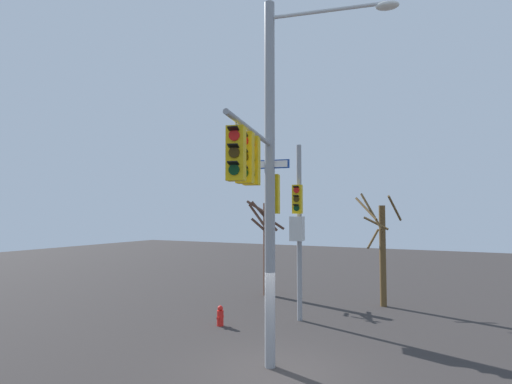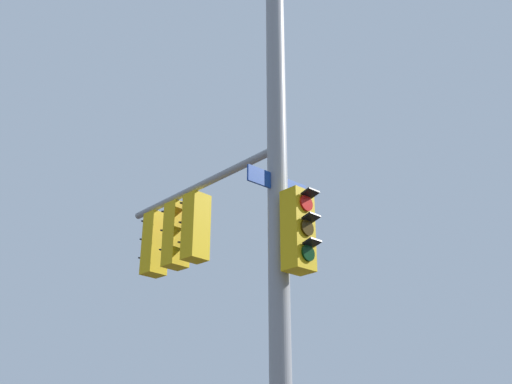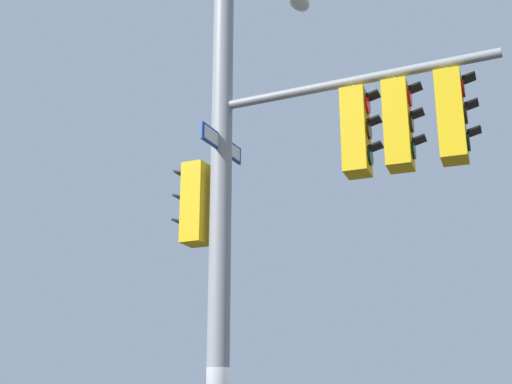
{
  "view_description": "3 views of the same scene",
  "coord_description": "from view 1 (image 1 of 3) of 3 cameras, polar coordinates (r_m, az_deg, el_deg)",
  "views": [
    {
      "loc": [
        9.51,
        4.34,
        4.05
      ],
      "look_at": [
        -0.28,
        -0.73,
        4.67
      ],
      "focal_mm": 28.09,
      "sensor_mm": 36.0,
      "label": 1
    },
    {
      "loc": [
        -6.85,
        3.81,
        1.95
      ],
      "look_at": [
        -0.61,
        0.18,
        5.08
      ],
      "focal_mm": 42.6,
      "sensor_mm": 36.0,
      "label": 2
    },
    {
      "loc": [
        5.34,
        -7.13,
        1.91
      ],
      "look_at": [
        0.04,
        -0.05,
        4.75
      ],
      "focal_mm": 49.61,
      "sensor_mm": 36.0,
      "label": 3
    }
  ],
  "objects": [
    {
      "name": "ground_plane",
      "position": [
        11.21,
        2.91,
        -24.41
      ],
      "size": [
        80.0,
        80.0,
        0.0
      ],
      "primitive_type": "plane",
      "color": "#312D2B"
    },
    {
      "name": "main_signal_pole_assembly",
      "position": [
        10.28,
        1.82,
        3.75
      ],
      "size": [
        4.5,
        3.94,
        9.97
      ],
      "rotation": [
        0.0,
        0.0,
        0.22
      ],
      "color": "gray",
      "rests_on": "ground"
    },
    {
      "name": "secondary_pole_assembly",
      "position": [
        15.45,
        6.0,
        -4.57
      ],
      "size": [
        0.82,
        0.56,
        6.78
      ],
      "rotation": [
        0.0,
        0.0,
        0.16
      ],
      "color": "gray",
      "rests_on": "ground"
    },
    {
      "name": "fire_hydrant",
      "position": [
        15.34,
        -5.11,
        -17.2
      ],
      "size": [
        0.38,
        0.24,
        0.73
      ],
      "color": "red",
      "rests_on": "ground"
    },
    {
      "name": "bare_tree_behind_pole",
      "position": [
        18.8,
        17.43,
        -7.69
      ],
      "size": [
        1.83,
        1.99,
        5.02
      ],
      "color": "brown",
      "rests_on": "ground"
    },
    {
      "name": "bare_tree_across_street",
      "position": [
        20.36,
        1.45,
        -7.35
      ],
      "size": [
        1.23,
        1.72,
        4.77
      ],
      "color": "#503428",
      "rests_on": "ground"
    }
  ]
}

